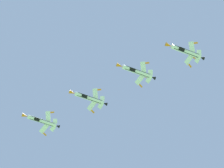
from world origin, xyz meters
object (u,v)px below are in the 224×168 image
(fighter_jet_right_wing, at_px, (136,72))
(fighter_jet_left_outer, at_px, (185,52))
(fighter_jet_lead, at_px, (41,121))
(fighter_jet_left_wing, at_px, (89,98))

(fighter_jet_right_wing, relative_size, fighter_jet_left_outer, 1.00)
(fighter_jet_lead, distance_m, fighter_jet_left_wing, 22.33)
(fighter_jet_lead, xyz_separation_m, fighter_jet_left_outer, (63.79, -2.47, 0.46))
(fighter_jet_lead, distance_m, fighter_jet_left_outer, 63.84)
(fighter_jet_left_wing, bearing_deg, fighter_jet_lead, 40.28)
(fighter_jet_lead, bearing_deg, fighter_jet_left_outer, -139.48)
(fighter_jet_lead, relative_size, fighter_jet_right_wing, 1.00)
(fighter_jet_lead, xyz_separation_m, fighter_jet_right_wing, (44.16, -3.49, -0.78))
(fighter_jet_left_outer, bearing_deg, fighter_jet_lead, 40.52)
(fighter_jet_right_wing, height_order, fighter_jet_left_outer, fighter_jet_left_outer)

